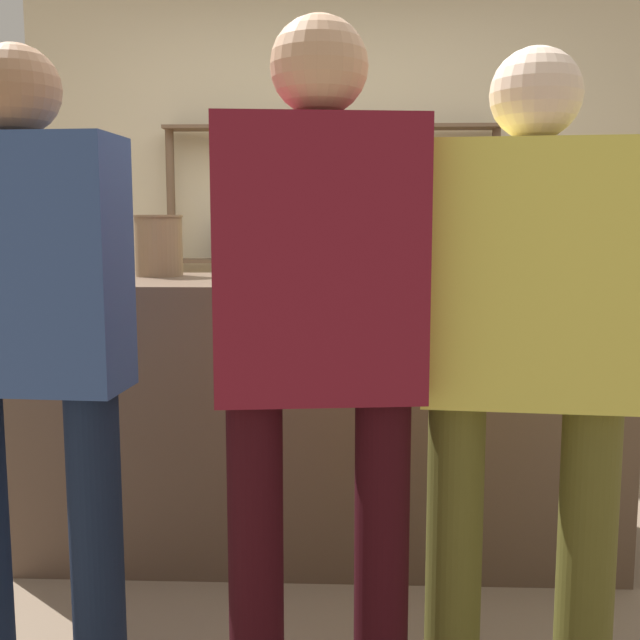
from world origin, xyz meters
name	(u,v)px	position (x,y,z in m)	size (l,w,h in m)	color
ground_plane	(320,540)	(0.00, 0.00, 0.00)	(16.00, 16.00, 0.00)	#7A6651
bar_counter	(320,413)	(0.00, 0.00, 0.49)	(2.07, 0.69, 0.98)	brown
back_wall	(332,187)	(0.00, 1.94, 1.40)	(3.67, 0.12, 2.80)	beige
back_shelf	(330,229)	(-0.01, 1.76, 1.15)	(1.95, 0.18, 1.74)	brown
counter_bottle_0	(570,243)	(0.93, 0.17, 1.11)	(0.08, 0.08, 0.32)	brown
counter_bottle_1	(526,241)	(0.77, 0.17, 1.12)	(0.08, 0.08, 0.36)	#0F1956
counter_bottle_2	(247,244)	(-0.23, -0.22, 1.12)	(0.08, 0.08, 0.36)	#0F1956
counter_bottle_3	(312,243)	(-0.03, 0.06, 1.11)	(0.09, 0.09, 0.34)	black
wine_glass	(442,243)	(0.45, 0.17, 1.11)	(0.07, 0.07, 0.16)	silver
ice_bucket	(159,246)	(-0.62, 0.14, 1.10)	(0.19, 0.19, 0.23)	#846647
cork_jar	(435,263)	(0.40, -0.11, 1.05)	(0.14, 0.14, 0.13)	silver
customer_right	(527,342)	(0.52, -0.93, 0.91)	(0.51, 0.26, 1.58)	brown
customer_center	(319,329)	(0.04, -1.01, 0.95)	(0.48, 0.25, 1.63)	black
server_behind_counter	(340,278)	(0.06, 0.86, 0.92)	(0.43, 0.25, 1.56)	brown
customer_left	(28,329)	(-0.68, -0.90, 0.93)	(0.49, 0.24, 1.60)	#121C33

